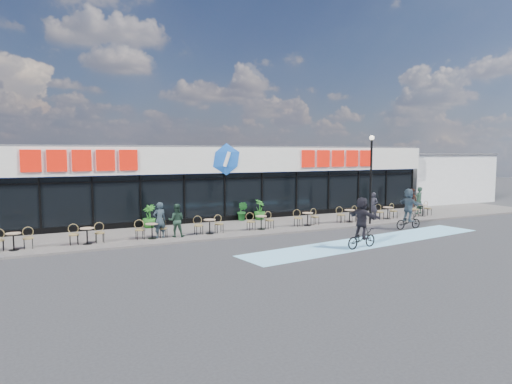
% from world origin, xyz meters
% --- Properties ---
extents(ground, '(120.00, 120.00, 0.00)m').
position_xyz_m(ground, '(0.00, 0.00, 0.00)').
color(ground, '#28282B').
rests_on(ground, ground).
extents(sidewalk, '(44.00, 5.00, 0.10)m').
position_xyz_m(sidewalk, '(0.00, 4.50, 0.05)').
color(sidewalk, '#635D58').
rests_on(sidewalk, ground).
extents(bike_lane, '(14.17, 4.13, 0.01)m').
position_xyz_m(bike_lane, '(4.00, -1.50, 0.01)').
color(bike_lane, '#7FC8EF').
rests_on(bike_lane, ground).
extents(building, '(30.60, 6.57, 4.75)m').
position_xyz_m(building, '(-0.00, 9.93, 2.34)').
color(building, black).
rests_on(building, ground).
extents(neighbour_building, '(9.20, 7.20, 4.11)m').
position_xyz_m(neighbour_building, '(20.50, 11.00, 2.06)').
color(neighbour_building, white).
rests_on(neighbour_building, ground).
extents(lamp_post, '(0.28, 0.28, 5.07)m').
position_xyz_m(lamp_post, '(7.12, 2.30, 3.12)').
color(lamp_post, black).
rests_on(lamp_post, sidewalk).
extents(bistro_set_0, '(1.54, 0.62, 0.90)m').
position_xyz_m(bistro_set_0, '(-11.11, 3.37, 0.56)').
color(bistro_set_0, tan).
rests_on(bistro_set_0, sidewalk).
extents(bistro_set_1, '(1.54, 0.62, 0.90)m').
position_xyz_m(bistro_set_1, '(-8.19, 3.37, 0.56)').
color(bistro_set_1, tan).
rests_on(bistro_set_1, sidewalk).
extents(bistro_set_2, '(1.54, 0.62, 0.90)m').
position_xyz_m(bistro_set_2, '(-5.26, 3.37, 0.56)').
color(bistro_set_2, tan).
rests_on(bistro_set_2, sidewalk).
extents(bistro_set_3, '(1.54, 0.62, 0.90)m').
position_xyz_m(bistro_set_3, '(-2.34, 3.37, 0.56)').
color(bistro_set_3, tan).
rests_on(bistro_set_3, sidewalk).
extents(bistro_set_4, '(1.54, 0.62, 0.90)m').
position_xyz_m(bistro_set_4, '(0.58, 3.37, 0.56)').
color(bistro_set_4, tan).
rests_on(bistro_set_4, sidewalk).
extents(bistro_set_5, '(1.54, 0.62, 0.90)m').
position_xyz_m(bistro_set_5, '(3.50, 3.37, 0.56)').
color(bistro_set_5, tan).
rests_on(bistro_set_5, sidewalk).
extents(bistro_set_6, '(1.54, 0.62, 0.90)m').
position_xyz_m(bistro_set_6, '(6.42, 3.37, 0.56)').
color(bistro_set_6, tan).
rests_on(bistro_set_6, sidewalk).
extents(bistro_set_7, '(1.54, 0.62, 0.90)m').
position_xyz_m(bistro_set_7, '(9.34, 3.37, 0.56)').
color(bistro_set_7, tan).
rests_on(bistro_set_7, sidewalk).
extents(bistro_set_8, '(1.54, 0.62, 0.90)m').
position_xyz_m(bistro_set_8, '(12.26, 3.37, 0.56)').
color(bistro_set_8, tan).
rests_on(bistro_set_8, sidewalk).
extents(potted_plant_left, '(1.00, 1.00, 1.26)m').
position_xyz_m(potted_plant_left, '(-4.65, 6.53, 0.73)').
color(potted_plant_left, '#1E5919').
rests_on(potted_plant_left, sidewalk).
extents(potted_plant_mid, '(0.78, 0.81, 1.15)m').
position_xyz_m(potted_plant_mid, '(0.99, 6.62, 0.67)').
color(potted_plant_mid, '#18571E').
rests_on(potted_plant_mid, sidewalk).
extents(potted_plant_right, '(0.97, 0.97, 1.23)m').
position_xyz_m(potted_plant_right, '(2.09, 6.48, 0.72)').
color(potted_plant_right, '#1C5819').
rests_on(potted_plant_right, sidewalk).
extents(patron_left, '(0.69, 0.51, 1.73)m').
position_xyz_m(patron_left, '(-4.89, 3.31, 0.97)').
color(patron_left, '#27343C').
rests_on(patron_left, sidewalk).
extents(patron_right, '(0.95, 0.86, 1.62)m').
position_xyz_m(patron_right, '(-4.07, 3.25, 0.91)').
color(patron_right, '#1C3326').
rests_on(patron_right, sidewalk).
extents(pedestrian_a, '(0.60, 0.71, 1.67)m').
position_xyz_m(pedestrian_a, '(8.36, 3.49, 0.93)').
color(pedestrian_a, black).
rests_on(pedestrian_a, sidewalk).
extents(pedestrian_b, '(0.60, 0.77, 1.58)m').
position_xyz_m(pedestrian_b, '(13.48, 5.44, 0.89)').
color(pedestrian_b, '#3F1F16').
rests_on(pedestrian_b, sidewalk).
extents(pedestrian_c, '(0.71, 0.52, 1.80)m').
position_xyz_m(pedestrian_c, '(12.88, 4.23, 1.00)').
color(pedestrian_c, '#1C3326').
rests_on(pedestrian_c, sidewalk).
extents(cyclist_a, '(1.74, 1.75, 2.27)m').
position_xyz_m(cyclist_a, '(2.63, -2.46, 1.05)').
color(cyclist_a, black).
rests_on(cyclist_a, ground).
extents(cyclist_b, '(1.64, 1.68, 2.25)m').
position_xyz_m(cyclist_b, '(8.16, 0.37, 1.04)').
color(cyclist_b, black).
rests_on(cyclist_b, ground).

